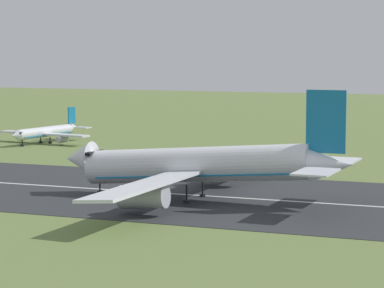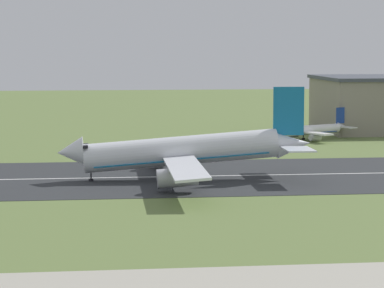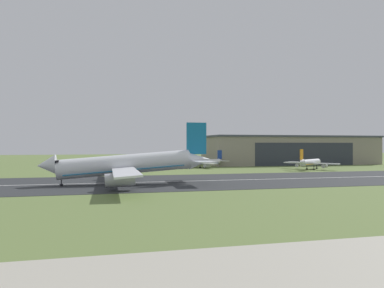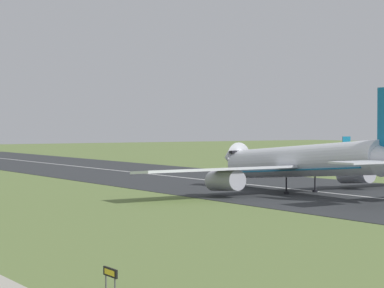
# 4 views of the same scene
# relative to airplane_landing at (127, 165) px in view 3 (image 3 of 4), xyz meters

# --- Properties ---
(ground_plane) EXTENTS (717.22, 717.22, 0.00)m
(ground_plane) POSITION_rel_airplane_landing_xyz_m (29.54, -48.81, -4.93)
(ground_plane) COLOR olive
(runway_strip) EXTENTS (477.22, 44.10, 0.06)m
(runway_strip) POSITION_rel_airplane_landing_xyz_m (29.54, 3.94, -4.90)
(runway_strip) COLOR #2B2D30
(runway_strip) RESTS_ON ground_plane
(runway_centreline) EXTENTS (429.50, 0.70, 0.01)m
(runway_centreline) POSITION_rel_airplane_landing_xyz_m (29.54, 3.94, -4.86)
(runway_centreline) COLOR silver
(runway_centreline) RESTS_ON runway_strip
(hangar_building) EXTENTS (89.28, 32.01, 14.78)m
(hangar_building) POSITION_rel_airplane_landing_xyz_m (90.74, 81.93, 2.48)
(hangar_building) COLOR gray
(hangar_building) RESTS_ON ground_plane
(airplane_landing) EXTENTS (44.06, 57.63, 16.00)m
(airplane_landing) POSITION_rel_airplane_landing_xyz_m (0.00, 0.00, 0.00)
(airplane_landing) COLOR silver
(airplane_landing) RESTS_ON ground_plane
(airplane_parked_centre) EXTENTS (20.42, 20.40, 8.41)m
(airplane_parked_centre) POSITION_rel_airplane_landing_xyz_m (76.68, 39.47, -2.01)
(airplane_parked_centre) COLOR silver
(airplane_parked_centre) RESTS_ON ground_plane
(airplane_parked_far_east) EXTENTS (24.19, 18.15, 7.64)m
(airplane_parked_far_east) POSITION_rel_airplane_landing_xyz_m (37.19, 61.04, -2.51)
(airplane_parked_far_east) COLOR white
(airplane_parked_far_east) RESTS_ON ground_plane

